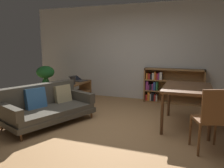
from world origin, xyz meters
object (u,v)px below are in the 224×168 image
potted_floor_plant (46,76)px  bookshelf (169,86)px  open_laptop (79,80)px  desk_speaker (73,80)px  fabric_couch (47,106)px  dining_chair_near (211,117)px  media_console (77,93)px  dining_table (187,91)px

potted_floor_plant → bookshelf: (3.36, 0.88, -0.23)m
open_laptop → desk_speaker: bearing=-78.3°
fabric_couch → dining_chair_near: size_ratio=2.00×
desk_speaker → bookshelf: 2.60m
open_laptop → desk_speaker: size_ratio=2.52×
media_console → potted_floor_plant: (-1.02, 0.03, 0.42)m
open_laptop → potted_floor_plant: potted_floor_plant is taller
media_console → open_laptop: 0.40m
bookshelf → potted_floor_plant: bearing=-165.4°
desk_speaker → dining_table: 2.85m
media_console → bookshelf: size_ratio=0.66×
dining_table → potted_floor_plant: bearing=167.1°
dining_table → fabric_couch: bearing=-164.8°
dining_table → dining_chair_near: dining_chair_near is taller
potted_floor_plant → dining_chair_near: 4.64m
open_laptop → dining_table: bearing=-20.5°
dining_table → desk_speaker: bearing=168.9°
fabric_couch → open_laptop: fabric_couch is taller
fabric_couch → potted_floor_plant: size_ratio=1.99×
desk_speaker → dining_table: size_ratio=0.16×
fabric_couch → dining_chair_near: 3.05m
open_laptop → desk_speaker: (0.11, -0.54, 0.07)m
fabric_couch → open_laptop: size_ratio=3.83×
dining_table → open_laptop: bearing=159.5°
fabric_couch → dining_chair_near: bearing=-5.3°
open_laptop → potted_floor_plant: size_ratio=0.52×
media_console → dining_table: size_ratio=0.84×
fabric_couch → bookshelf: (2.16, 2.49, 0.12)m
desk_speaker → dining_chair_near: 3.52m
open_laptop → bookshelf: bookshelf is taller
fabric_couch → desk_speaker: bearing=95.6°
bookshelf → dining_table: bearing=-73.9°
desk_speaker → bookshelf: size_ratio=0.13×
potted_floor_plant → dining_table: size_ratio=0.79×
fabric_couch → dining_table: 2.79m
desk_speaker → dining_table: dining_table is taller
fabric_couch → desk_speaker: size_ratio=9.64×
dining_chair_near → desk_speaker: bearing=153.8°
bookshelf → fabric_couch: bearing=-131.0°
media_console → potted_floor_plant: size_ratio=1.06×
media_console → dining_chair_near: (3.21, -1.86, 0.27)m
dining_table → dining_chair_near: bearing=-70.2°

